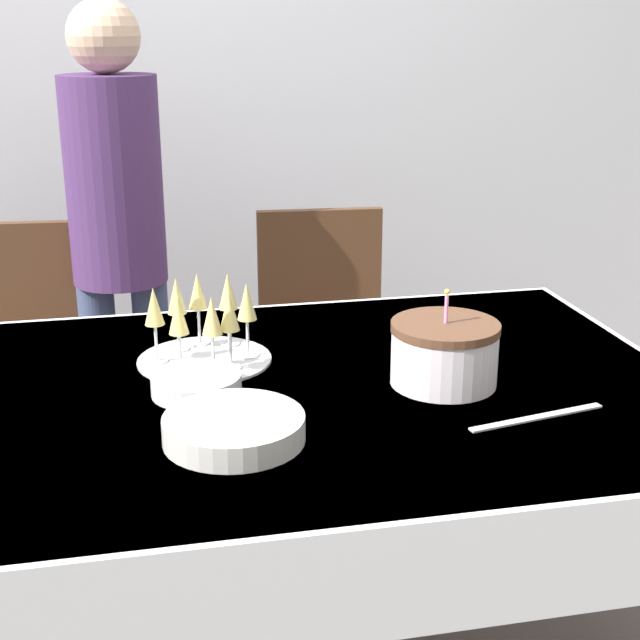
{
  "coord_description": "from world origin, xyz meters",
  "views": [
    {
      "loc": [
        -0.09,
        -1.71,
        1.51
      ],
      "look_at": [
        0.29,
        0.07,
        0.89
      ],
      "focal_mm": 50.0,
      "sensor_mm": 36.0,
      "label": 1
    }
  ],
  "objects_px": {
    "dining_chair_far_left": "(18,372)",
    "plate_stack_dessert": "(196,384)",
    "birthday_cake": "(444,353)",
    "champagne_tray": "(203,322)",
    "plate_stack_main": "(234,428)",
    "dining_chair_far_right": "(325,349)",
    "person_standing": "(117,222)"
  },
  "relations": [
    {
      "from": "dining_chair_far_left",
      "to": "dining_chair_far_right",
      "type": "relative_size",
      "value": 1.0
    },
    {
      "from": "plate_stack_dessert",
      "to": "person_standing",
      "type": "bearing_deg",
      "value": 99.37
    },
    {
      "from": "champagne_tray",
      "to": "plate_stack_main",
      "type": "height_order",
      "value": "champagne_tray"
    },
    {
      "from": "dining_chair_far_right",
      "to": "birthday_cake",
      "type": "relative_size",
      "value": 4.11
    },
    {
      "from": "dining_chair_far_right",
      "to": "person_standing",
      "type": "distance_m",
      "value": 0.75
    },
    {
      "from": "person_standing",
      "to": "birthday_cake",
      "type": "bearing_deg",
      "value": -55.87
    },
    {
      "from": "champagne_tray",
      "to": "plate_stack_main",
      "type": "xyz_separation_m",
      "value": [
        0.02,
        -0.42,
        -0.07
      ]
    },
    {
      "from": "birthday_cake",
      "to": "champagne_tray",
      "type": "distance_m",
      "value": 0.54
    },
    {
      "from": "dining_chair_far_left",
      "to": "dining_chair_far_right",
      "type": "distance_m",
      "value": 0.94
    },
    {
      "from": "dining_chair_far_left",
      "to": "person_standing",
      "type": "bearing_deg",
      "value": 9.46
    },
    {
      "from": "birthday_cake",
      "to": "plate_stack_main",
      "type": "xyz_separation_m",
      "value": [
        -0.47,
        -0.18,
        -0.04
      ]
    },
    {
      "from": "champagne_tray",
      "to": "plate_stack_dessert",
      "type": "xyz_separation_m",
      "value": [
        -0.03,
        -0.18,
        -0.07
      ]
    },
    {
      "from": "plate_stack_main",
      "to": "dining_chair_far_left",
      "type": "bearing_deg",
      "value": 115.06
    },
    {
      "from": "plate_stack_main",
      "to": "person_standing",
      "type": "bearing_deg",
      "value": 99.93
    },
    {
      "from": "birthday_cake",
      "to": "person_standing",
      "type": "height_order",
      "value": "person_standing"
    },
    {
      "from": "plate_stack_main",
      "to": "plate_stack_dessert",
      "type": "relative_size",
      "value": 1.4
    },
    {
      "from": "champagne_tray",
      "to": "person_standing",
      "type": "height_order",
      "value": "person_standing"
    },
    {
      "from": "plate_stack_dessert",
      "to": "person_standing",
      "type": "xyz_separation_m",
      "value": [
        -0.15,
        0.94,
        0.15
      ]
    },
    {
      "from": "birthday_cake",
      "to": "champagne_tray",
      "type": "height_order",
      "value": "birthday_cake"
    },
    {
      "from": "dining_chair_far_left",
      "to": "person_standing",
      "type": "height_order",
      "value": "person_standing"
    },
    {
      "from": "champagne_tray",
      "to": "person_standing",
      "type": "distance_m",
      "value": 0.78
    },
    {
      "from": "birthday_cake",
      "to": "plate_stack_main",
      "type": "relative_size",
      "value": 0.87
    },
    {
      "from": "birthday_cake",
      "to": "plate_stack_main",
      "type": "height_order",
      "value": "birthday_cake"
    },
    {
      "from": "birthday_cake",
      "to": "champagne_tray",
      "type": "xyz_separation_m",
      "value": [
        -0.48,
        0.24,
        0.03
      ]
    },
    {
      "from": "dining_chair_far_right",
      "to": "birthday_cake",
      "type": "distance_m",
      "value": 1.0
    },
    {
      "from": "dining_chair_far_left",
      "to": "plate_stack_dessert",
      "type": "distance_m",
      "value": 1.04
    },
    {
      "from": "birthday_cake",
      "to": "plate_stack_dessert",
      "type": "distance_m",
      "value": 0.52
    },
    {
      "from": "plate_stack_main",
      "to": "plate_stack_dessert",
      "type": "bearing_deg",
      "value": 102.14
    },
    {
      "from": "champagne_tray",
      "to": "plate_stack_main",
      "type": "bearing_deg",
      "value": -87.57
    },
    {
      "from": "dining_chair_far_left",
      "to": "plate_stack_dessert",
      "type": "relative_size",
      "value": 5.04
    },
    {
      "from": "dining_chair_far_left",
      "to": "person_standing",
      "type": "relative_size",
      "value": 0.6
    },
    {
      "from": "dining_chair_far_left",
      "to": "person_standing",
      "type": "xyz_separation_m",
      "value": [
        0.32,
        0.05,
        0.43
      ]
    }
  ]
}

